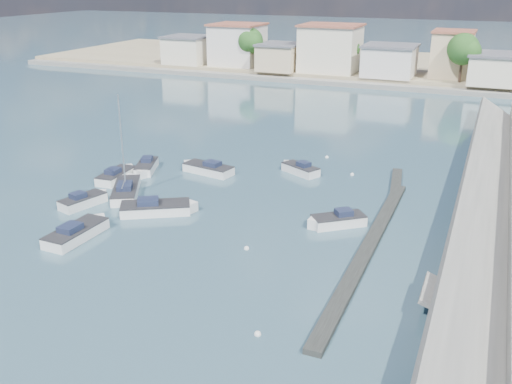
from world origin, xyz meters
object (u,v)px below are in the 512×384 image
at_px(motorboat_d, 336,221).
at_px(motorboat_h, 159,209).
at_px(motorboat_f, 299,169).
at_px(motorboat_g, 146,168).
at_px(motorboat_c, 206,169).
at_px(motorboat_a, 79,232).
at_px(motorboat_e, 118,175).
at_px(sailboat, 126,189).
at_px(motorboat_b, 85,201).

relative_size(motorboat_d, motorboat_h, 0.72).
height_order(motorboat_f, motorboat_g, same).
distance_m(motorboat_c, motorboat_g, 5.92).
bearing_deg(motorboat_g, motorboat_a, -75.69).
height_order(motorboat_e, sailboat, sailboat).
bearing_deg(motorboat_d, motorboat_a, -151.29).
xyz_separation_m(motorboat_a, motorboat_c, (1.85, 16.57, 0.00)).
bearing_deg(motorboat_d, motorboat_g, 165.27).
bearing_deg(motorboat_h, motorboat_a, -116.11).
xyz_separation_m(motorboat_b, motorboat_e, (-1.35, 6.42, 0.00)).
xyz_separation_m(motorboat_b, sailboat, (1.63, 3.55, 0.04)).
height_order(motorboat_b, motorboat_c, same).
bearing_deg(motorboat_e, motorboat_c, 36.22).
xyz_separation_m(motorboat_d, sailboat, (-18.73, -0.46, 0.04)).
bearing_deg(motorboat_h, motorboat_d, 12.41).
relative_size(motorboat_g, motorboat_h, 0.81).
distance_m(motorboat_b, motorboat_f, 20.18).
bearing_deg(motorboat_a, motorboat_f, 62.93).
bearing_deg(motorboat_c, motorboat_g, -160.48).
bearing_deg(motorboat_g, motorboat_e, -111.80).
height_order(motorboat_e, motorboat_g, same).
relative_size(motorboat_f, motorboat_h, 0.72).
distance_m(motorboat_b, sailboat, 3.91).
height_order(motorboat_d, motorboat_e, same).
bearing_deg(motorboat_g, motorboat_f, 21.03).
distance_m(motorboat_d, motorboat_h, 14.10).
bearing_deg(motorboat_g, motorboat_d, -14.73).
relative_size(motorboat_a, sailboat, 0.64).
distance_m(motorboat_a, motorboat_h, 6.87).
bearing_deg(sailboat, motorboat_d, 1.39).
distance_m(motorboat_b, motorboat_c, 12.60).
distance_m(motorboat_b, motorboat_h, 6.66).
height_order(motorboat_a, motorboat_b, same).
relative_size(motorboat_e, motorboat_h, 0.86).
height_order(motorboat_a, motorboat_d, same).
relative_size(motorboat_d, sailboat, 0.47).
height_order(motorboat_f, sailboat, sailboat).
distance_m(motorboat_c, sailboat, 8.70).
height_order(motorboat_d, motorboat_g, same).
xyz_separation_m(motorboat_a, motorboat_h, (3.02, 6.17, -0.00)).
height_order(motorboat_b, motorboat_d, same).
distance_m(motorboat_h, sailboat, 5.59).
relative_size(motorboat_c, motorboat_f, 1.33).
bearing_deg(motorboat_b, motorboat_h, 8.39).
relative_size(motorboat_h, sailboat, 0.65).
bearing_deg(motorboat_c, sailboat, -115.82).
bearing_deg(sailboat, motorboat_b, -114.73).
xyz_separation_m(motorboat_d, motorboat_f, (-6.60, 10.75, 0.00)).
bearing_deg(motorboat_e, motorboat_a, -67.07).
xyz_separation_m(motorboat_g, sailboat, (1.79, -5.85, 0.03)).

